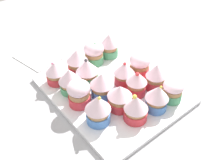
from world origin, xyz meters
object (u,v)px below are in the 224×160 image
Objects in this scene: cupcake_2 at (79,93)px; cupcake_16 at (173,90)px; cupcake_0 at (56,72)px; cupcake_14 at (139,64)px; cupcake_1 at (70,80)px; cupcake_6 at (102,84)px; cupcake_15 at (156,76)px; cupcake_12 at (157,97)px; baking_tray at (112,90)px; cupcake_11 at (137,83)px; cupcake_4 at (77,61)px; cupcake_9 at (94,53)px; cupcake_13 at (109,45)px; cupcake_7 at (120,97)px; cupcake_10 at (124,73)px; napkin at (37,57)px; cupcake_8 at (136,108)px; cupcake_3 at (98,109)px; cupcake_5 at (87,71)px.

cupcake_2 is 24.35cm from cupcake_16.
cupcake_16 is (26.02, 19.90, -0.15)cm from cupcake_0.
cupcake_1 is at bearing -106.75° from cupcake_14.
cupcake_15 is at bearing 63.39° from cupcake_6.
cupcake_12 is (25.68, 14.11, 0.48)cm from cupcake_0.
cupcake_6 is at bearing -81.88° from baking_tray.
cupcake_16 is at bearing 36.06° from cupcake_11.
cupcake_9 is at bearing 97.73° from cupcake_4.
cupcake_7 is at bearing -32.53° from cupcake_13.
cupcake_4 is 0.99× the size of cupcake_15.
cupcake_4 is 1.03× the size of cupcake_9.
cupcake_9 is 0.98× the size of cupcake_10.
cupcake_1 is 0.93× the size of cupcake_13.
napkin is at bearing -157.15° from cupcake_16.
cupcake_8 is 0.97× the size of cupcake_11.
cupcake_7 is (19.68, -0.21, -0.39)cm from cupcake_4.
cupcake_6 is at bearing -174.46° from cupcake_8.
cupcake_16 is at bearing 22.85° from napkin.
cupcake_0 is 0.90× the size of cupcake_12.
cupcake_3 is at bearing -83.96° from cupcake_11.
cupcake_10 is 12.70cm from cupcake_12.
cupcake_10 reaches higher than cupcake_14.
cupcake_16 is (27.20, 5.63, -0.47)cm from cupcake_9.
cupcake_14 is (6.04, 20.06, -0.22)cm from cupcake_1.
cupcake_1 is 13.68cm from cupcake_3.
cupcake_13 reaches higher than cupcake_10.
cupcake_13 is at bearing 166.67° from cupcake_12.
cupcake_10 is at bearing -22.90° from cupcake_13.
cupcake_4 is at bearing 179.40° from cupcake_7.
cupcake_12 reaches higher than cupcake_1.
cupcake_7 is (7.60, 7.15, -0.05)cm from cupcake_2.
cupcake_13 reaches higher than cupcake_6.
cupcake_7 is 0.95× the size of cupcake_9.
cupcake_8 is (19.17, 0.73, -0.33)cm from cupcake_5.
cupcake_0 is 0.89× the size of cupcake_11.
napkin is (-42.01, -6.03, -4.49)cm from cupcake_8.
cupcake_11 is 0.54× the size of napkin.
cupcake_10 is at bearing 0.77° from cupcake_9.
cupcake_3 is 0.57× the size of napkin.
cupcake_16 is at bearing 84.31° from cupcake_8.
cupcake_3 is at bearing -87.54° from cupcake_7.
cupcake_1 is at bearing -61.31° from cupcake_9.
cupcake_7 is at bearing -132.49° from cupcake_12.
cupcake_5 reaches higher than cupcake_14.
cupcake_3 is at bearing -33.84° from cupcake_9.
cupcake_1 is at bearing -132.70° from cupcake_11.
cupcake_6 reaches higher than cupcake_14.
cupcake_13 is (-1.32, 20.50, 0.67)cm from cupcake_0.
cupcake_2 is 0.95× the size of cupcake_10.
cupcake_15 is at bearing 45.43° from cupcake_0.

